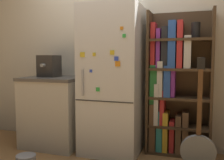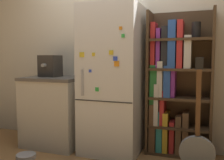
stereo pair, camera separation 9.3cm
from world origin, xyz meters
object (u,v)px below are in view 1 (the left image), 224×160
refrigerator (112,80)px  espresso_machine (49,66)px  guitar (198,158)px  bookshelf (172,88)px  pet_bowl (26,157)px

refrigerator → espresso_machine: refrigerator is taller
guitar → espresso_machine: bearing=170.2°
bookshelf → guitar: bearing=-59.1°
refrigerator → pet_bowl: size_ratio=7.93×
bookshelf → pet_bowl: (-1.55, -0.75, -0.77)m
espresso_machine → guitar: 2.11m
refrigerator → espresso_machine: 0.90m
guitar → pet_bowl: 1.88m
bookshelf → refrigerator: bearing=-165.3°
espresso_machine → guitar: espresso_machine is taller
refrigerator → espresso_machine: bearing=-179.9°
refrigerator → bookshelf: bearing=14.7°
guitar → refrigerator: bearing=162.0°
refrigerator → guitar: (1.00, -0.33, -0.72)m
bookshelf → guitar: bookshelf is taller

